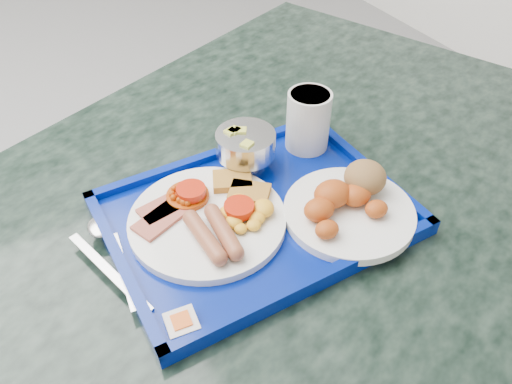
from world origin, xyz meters
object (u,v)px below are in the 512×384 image
tray (256,215)px  main_plate (213,216)px  bread_plate (349,202)px  table (267,283)px  fruit_bowl (245,145)px  juice_cup (308,119)px

tray → main_plate: main_plate is taller
bread_plate → table: bearing=131.1°
fruit_bowl → tray: bearing=-109.5°
fruit_bowl → juice_cup: 0.12m
table → tray: bearing=-143.8°
table → bread_plate: bread_plate is taller
table → main_plate: bearing=-170.8°
table → bread_plate: 0.27m
fruit_bowl → main_plate: bearing=-137.8°
fruit_bowl → juice_cup: (0.12, 0.00, 0.01)m
main_plate → bread_plate: (0.18, -0.08, 0.01)m
juice_cup → main_plate: bearing=-157.2°
table → juice_cup: (0.11, 0.07, 0.28)m
bread_plate → fruit_bowl: fruit_bowl is taller
fruit_bowl → juice_cup: size_ratio=0.94×
bread_plate → fruit_bowl: 0.19m
table → tray: tray is taller
main_plate → juice_cup: bearing=22.8°
table → main_plate: size_ratio=6.91×
table → main_plate: 0.26m
tray → fruit_bowl: size_ratio=4.56×
table → fruit_bowl: (-0.00, 0.07, 0.27)m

